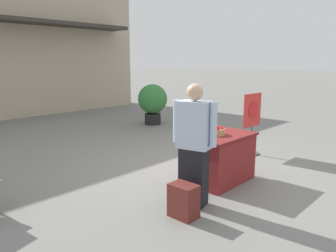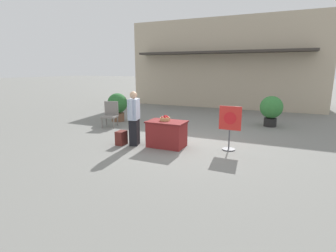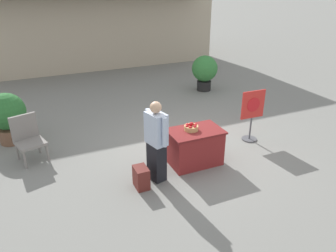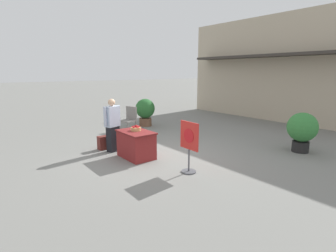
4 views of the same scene
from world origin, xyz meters
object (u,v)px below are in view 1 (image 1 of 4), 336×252
Objects in this scene: display_table at (220,158)px; potted_plant_far_right at (153,101)px; backpack at (184,201)px; apple_basket at (215,130)px; poster_board at (252,121)px; person_visitor at (194,145)px.

potted_plant_far_right reaches higher than display_table.
backpack is at bearing -130.66° from potted_plant_far_right.
apple_basket is 1.86m from poster_board.
poster_board is 3.89m from potted_plant_far_right.
apple_basket is at bearing -77.22° from poster_board.
potted_plant_far_right is at bearing 168.24° from poster_board.
backpack is at bearing -163.86° from display_table.
potted_plant_far_right is at bearing 49.34° from backpack.
potted_plant_far_right is at bearing 37.31° from person_visitor.
apple_basket is at bearing 3.95° from person_visitor.
potted_plant_far_right is (0.87, 3.79, 0.02)m from poster_board.
poster_board is at bearing -103.00° from potted_plant_far_right.
potted_plant_far_right is (2.61, 4.21, 0.32)m from display_table.
backpack is (-1.33, -0.38, -0.17)m from display_table.
potted_plant_far_right is at bearing 57.11° from apple_basket.
display_table reaches higher than backpack.
poster_board is at bearing 11.54° from apple_basket.
apple_basket is 0.18× the size of person_visitor.
potted_plant_far_right is at bearing 58.14° from display_table.
person_visitor is at bearing -162.14° from apple_basket.
display_table is 4.96m from potted_plant_far_right.
backpack is (-0.37, -0.15, -0.61)m from person_visitor.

